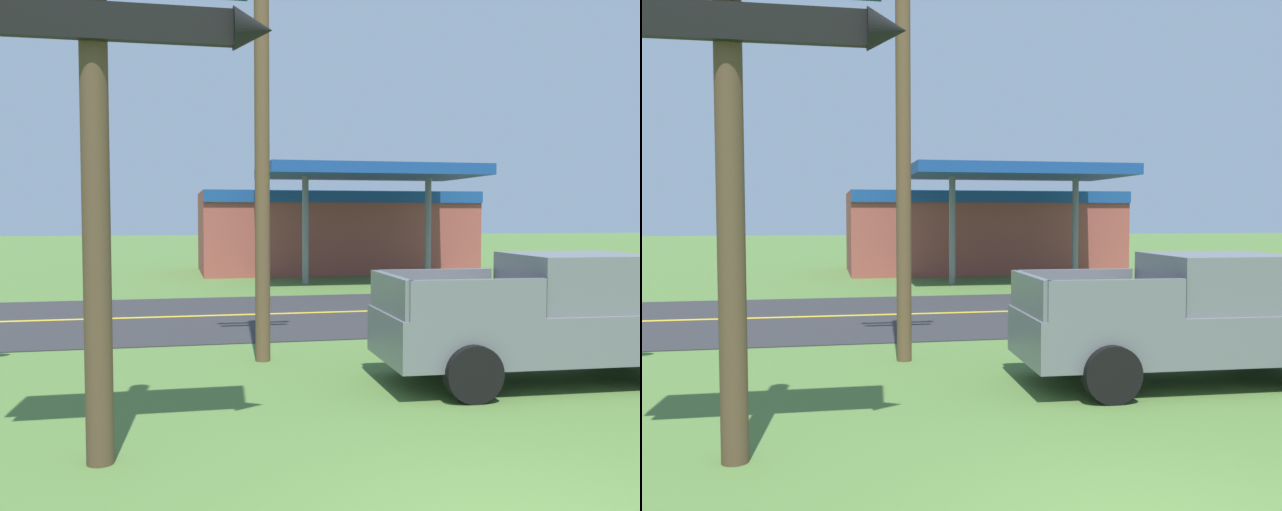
{
  "view_description": "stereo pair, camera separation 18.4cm",
  "coord_description": "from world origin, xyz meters",
  "views": [
    {
      "loc": [
        -2.72,
        -4.86,
        2.54
      ],
      "look_at": [
        0.0,
        8.0,
        1.8
      ],
      "focal_mm": 39.55,
      "sensor_mm": 36.0,
      "label": 1
    },
    {
      "loc": [
        -2.54,
        -4.9,
        2.54
      ],
      "look_at": [
        0.0,
        8.0,
        1.8
      ],
      "focal_mm": 39.55,
      "sensor_mm": 36.0,
      "label": 2
    }
  ],
  "objects": [
    {
      "name": "gas_station",
      "position": [
        4.54,
        26.41,
        1.94
      ],
      "size": [
        12.0,
        11.5,
        4.4
      ],
      "color": "#A84C42",
      "rests_on": "ground"
    },
    {
      "name": "road_centre_line",
      "position": [
        0.0,
        13.0,
        0.02
      ],
      "size": [
        126.0,
        0.2,
        0.01
      ],
      "primitive_type": "cube",
      "color": "gold",
      "rests_on": "road_asphalt"
    },
    {
      "name": "pickup_grey_parked_on_lawn",
      "position": [
        2.98,
        4.88,
        0.96
      ],
      "size": [
        5.26,
        2.37,
        1.96
      ],
      "color": "slate",
      "rests_on": "ground"
    },
    {
      "name": "utility_pole",
      "position": [
        -1.17,
        7.3,
        5.1
      ],
      "size": [
        1.69,
        0.26,
        9.63
      ],
      "color": "brown",
      "rests_on": "ground"
    },
    {
      "name": "road_asphalt",
      "position": [
        0.0,
        13.0,
        0.01
      ],
      "size": [
        140.0,
        8.0,
        0.02
      ],
      "primitive_type": "cube",
      "color": "#2B2B2D",
      "rests_on": "ground"
    }
  ]
}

